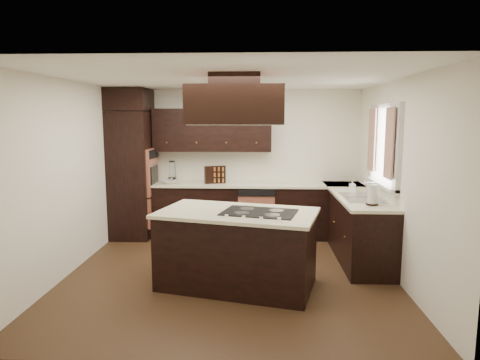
# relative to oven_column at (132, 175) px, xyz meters

# --- Properties ---
(floor) EXTENTS (4.20, 4.20, 0.02)m
(floor) POSITION_rel_oven_column_xyz_m (1.78, -1.71, -1.07)
(floor) COLOR brown
(floor) RESTS_ON ground
(ceiling) EXTENTS (4.20, 4.20, 0.02)m
(ceiling) POSITION_rel_oven_column_xyz_m (1.78, -1.71, 1.45)
(ceiling) COLOR white
(ceiling) RESTS_ON ground
(wall_back) EXTENTS (4.20, 0.02, 2.50)m
(wall_back) POSITION_rel_oven_column_xyz_m (1.78, 0.40, 0.19)
(wall_back) COLOR white
(wall_back) RESTS_ON ground
(wall_front) EXTENTS (4.20, 0.02, 2.50)m
(wall_front) POSITION_rel_oven_column_xyz_m (1.78, -3.81, 0.19)
(wall_front) COLOR white
(wall_front) RESTS_ON ground
(wall_left) EXTENTS (0.02, 4.20, 2.50)m
(wall_left) POSITION_rel_oven_column_xyz_m (-0.33, -1.71, 0.19)
(wall_left) COLOR white
(wall_left) RESTS_ON ground
(wall_right) EXTENTS (0.02, 4.20, 2.50)m
(wall_right) POSITION_rel_oven_column_xyz_m (3.88, -1.71, 0.19)
(wall_right) COLOR white
(wall_right) RESTS_ON ground
(oven_column) EXTENTS (0.65, 0.75, 2.12)m
(oven_column) POSITION_rel_oven_column_xyz_m (0.00, 0.00, 0.00)
(oven_column) COLOR black
(oven_column) RESTS_ON floor
(wall_oven_face) EXTENTS (0.05, 0.62, 0.78)m
(wall_oven_face) POSITION_rel_oven_column_xyz_m (0.35, 0.00, 0.06)
(wall_oven_face) COLOR #B56349
(wall_oven_face) RESTS_ON oven_column
(base_cabinets_back) EXTENTS (2.93, 0.60, 0.88)m
(base_cabinets_back) POSITION_rel_oven_column_xyz_m (1.81, 0.09, -0.62)
(base_cabinets_back) COLOR black
(base_cabinets_back) RESTS_ON floor
(base_cabinets_right) EXTENTS (0.60, 2.40, 0.88)m
(base_cabinets_right) POSITION_rel_oven_column_xyz_m (3.58, -0.80, -0.62)
(base_cabinets_right) COLOR black
(base_cabinets_right) RESTS_ON floor
(countertop_back) EXTENTS (2.93, 0.63, 0.04)m
(countertop_back) POSITION_rel_oven_column_xyz_m (1.81, 0.08, -0.16)
(countertop_back) COLOR beige
(countertop_back) RESTS_ON base_cabinets_back
(countertop_right) EXTENTS (0.63, 2.40, 0.04)m
(countertop_right) POSITION_rel_oven_column_xyz_m (3.56, -0.80, -0.16)
(countertop_right) COLOR beige
(countertop_right) RESTS_ON base_cabinets_right
(upper_cabinets) EXTENTS (2.00, 0.34, 0.72)m
(upper_cabinets) POSITION_rel_oven_column_xyz_m (1.34, 0.23, 0.75)
(upper_cabinets) COLOR black
(upper_cabinets) RESTS_ON wall_back
(dishwasher_front) EXTENTS (0.60, 0.05, 0.72)m
(dishwasher_front) POSITION_rel_oven_column_xyz_m (2.10, -0.20, -0.66)
(dishwasher_front) COLOR #B56349
(dishwasher_front) RESTS_ON floor
(window_frame) EXTENTS (0.06, 1.32, 1.12)m
(window_frame) POSITION_rel_oven_column_xyz_m (3.85, -1.16, 0.59)
(window_frame) COLOR silver
(window_frame) RESTS_ON wall_right
(window_pane) EXTENTS (0.00, 1.20, 1.00)m
(window_pane) POSITION_rel_oven_column_xyz_m (3.87, -1.16, 0.59)
(window_pane) COLOR white
(window_pane) RESTS_ON wall_right
(curtain_left) EXTENTS (0.02, 0.34, 0.90)m
(curtain_left) POSITION_rel_oven_column_xyz_m (3.79, -1.57, 0.64)
(curtain_left) COLOR beige
(curtain_left) RESTS_ON wall_right
(curtain_right) EXTENTS (0.02, 0.34, 0.90)m
(curtain_right) POSITION_rel_oven_column_xyz_m (3.79, -0.74, 0.64)
(curtain_right) COLOR beige
(curtain_right) RESTS_ON wall_right
(sink_rim) EXTENTS (0.52, 0.84, 0.01)m
(sink_rim) POSITION_rel_oven_column_xyz_m (3.58, -1.16, -0.14)
(sink_rim) COLOR silver
(sink_rim) RESTS_ON countertop_right
(island) EXTENTS (1.97, 1.38, 0.88)m
(island) POSITION_rel_oven_column_xyz_m (1.89, -2.10, -0.62)
(island) COLOR black
(island) RESTS_ON floor
(island_top) EXTENTS (2.05, 1.46, 0.04)m
(island_top) POSITION_rel_oven_column_xyz_m (1.89, -2.10, -0.16)
(island_top) COLOR beige
(island_top) RESTS_ON island
(cooktop) EXTENTS (0.95, 0.75, 0.01)m
(cooktop) POSITION_rel_oven_column_xyz_m (2.15, -2.16, -0.13)
(cooktop) COLOR black
(cooktop) RESTS_ON island_top
(range_hood) EXTENTS (1.05, 0.72, 0.42)m
(range_hood) POSITION_rel_oven_column_xyz_m (1.88, -2.25, 1.10)
(range_hood) COLOR black
(range_hood) RESTS_ON ceiling
(hood_duct) EXTENTS (0.55, 0.50, 0.13)m
(hood_duct) POSITION_rel_oven_column_xyz_m (1.88, -2.25, 1.38)
(hood_duct) COLOR black
(hood_duct) RESTS_ON ceiling
(blender_base) EXTENTS (0.15, 0.15, 0.10)m
(blender_base) POSITION_rel_oven_column_xyz_m (0.68, 0.03, -0.09)
(blender_base) COLOR silver
(blender_base) RESTS_ON countertop_back
(blender_pitcher) EXTENTS (0.13, 0.13, 0.26)m
(blender_pitcher) POSITION_rel_oven_column_xyz_m (0.68, 0.03, 0.09)
(blender_pitcher) COLOR silver
(blender_pitcher) RESTS_ON blender_base
(spice_rack) EXTENTS (0.36, 0.21, 0.29)m
(spice_rack) POSITION_rel_oven_column_xyz_m (1.40, 0.06, 0.01)
(spice_rack) COLOR black
(spice_rack) RESTS_ON countertop_back
(mixing_bowl) EXTENTS (0.30, 0.30, 0.07)m
(mixing_bowl) POSITION_rel_oven_column_xyz_m (0.65, -0.00, -0.11)
(mixing_bowl) COLOR silver
(mixing_bowl) RESTS_ON countertop_back
(soap_bottle) EXTENTS (0.09, 0.09, 0.17)m
(soap_bottle) POSITION_rel_oven_column_xyz_m (3.55, -0.63, -0.06)
(soap_bottle) COLOR silver
(soap_bottle) RESTS_ON countertop_right
(paper_towel) EXTENTS (0.15, 0.15, 0.26)m
(paper_towel) POSITION_rel_oven_column_xyz_m (3.58, -1.67, -0.01)
(paper_towel) COLOR silver
(paper_towel) RESTS_ON countertop_right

